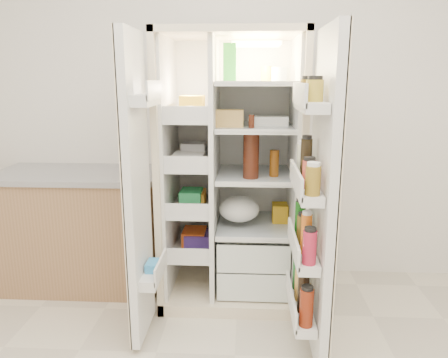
{
  "coord_description": "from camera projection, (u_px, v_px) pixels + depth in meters",
  "views": [
    {
      "loc": [
        0.05,
        -1.19,
        1.52
      ],
      "look_at": [
        -0.08,
        1.25,
        0.93
      ],
      "focal_mm": 34.0,
      "sensor_mm": 36.0,
      "label": 1
    }
  ],
  "objects": [
    {
      "name": "kitchen_counter",
      "position": [
        83.0,
        228.0,
        3.13
      ],
      "size": [
        1.18,
        0.63,
        0.86
      ],
      "color": "#906A48",
      "rests_on": "floor"
    },
    {
      "name": "refrigerator",
      "position": [
        234.0,
        192.0,
        2.94
      ],
      "size": [
        0.92,
        0.7,
        1.8
      ],
      "color": "beige",
      "rests_on": "floor"
    },
    {
      "name": "fridge_door",
      "position": [
        319.0,
        203.0,
        2.21
      ],
      "size": [
        0.17,
        0.58,
        1.72
      ],
      "color": "silver",
      "rests_on": "floor"
    },
    {
      "name": "wall_back",
      "position": [
        240.0,
        100.0,
        3.13
      ],
      "size": [
        4.0,
        0.02,
        2.7
      ],
      "primitive_type": "cube",
      "color": "silver",
      "rests_on": "floor"
    },
    {
      "name": "freezer_door",
      "position": [
        138.0,
        193.0,
        2.35
      ],
      "size": [
        0.15,
        0.4,
        1.72
      ],
      "color": "silver",
      "rests_on": "floor"
    }
  ]
}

